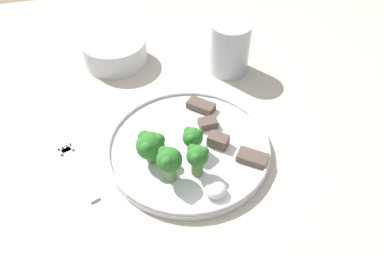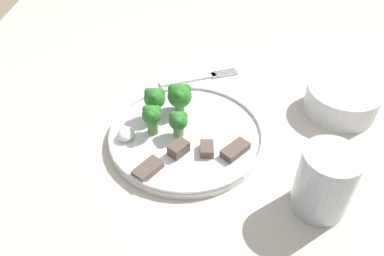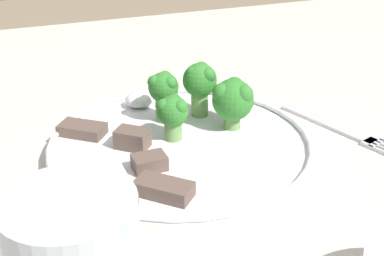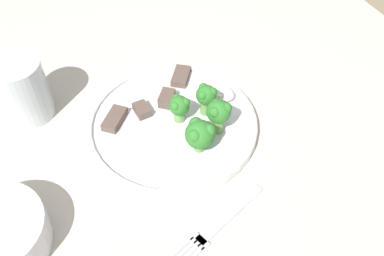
{
  "view_description": "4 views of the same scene",
  "coord_description": "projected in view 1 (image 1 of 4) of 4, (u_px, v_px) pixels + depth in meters",
  "views": [
    {
      "loc": [
        -0.06,
        -0.45,
        1.2
      ],
      "look_at": [
        0.04,
        -0.04,
        0.78
      ],
      "focal_mm": 35.0,
      "sensor_mm": 36.0,
      "label": 1
    },
    {
      "loc": [
        0.51,
        -0.02,
        1.19
      ],
      "look_at": [
        0.05,
        -0.04,
        0.78
      ],
      "focal_mm": 35.0,
      "sensor_mm": 36.0,
      "label": 2
    },
    {
      "loc": [
        0.19,
        0.4,
        1.01
      ],
      "look_at": [
        0.03,
        -0.04,
        0.77
      ],
      "focal_mm": 50.0,
      "sensor_mm": 36.0,
      "label": 3
    },
    {
      "loc": [
        -0.41,
        0.13,
        1.28
      ],
      "look_at": [
        0.01,
        -0.07,
        0.76
      ],
      "focal_mm": 42.0,
      "sensor_mm": 36.0,
      "label": 4
    }
  ],
  "objects": [
    {
      "name": "broccoli_floret_back_left",
      "position": [
        169.0,
        161.0,
        0.54
      ],
      "size": [
        0.04,
        0.04,
        0.06
      ],
      "color": "#709E56",
      "rests_on": "dinner_plate"
    },
    {
      "name": "broccoli_floret_near_rim_left",
      "position": [
        197.0,
        157.0,
        0.55
      ],
      "size": [
        0.03,
        0.03,
        0.06
      ],
      "color": "#709E56",
      "rests_on": "dinner_plate"
    },
    {
      "name": "cream_bowl",
      "position": [
        115.0,
        52.0,
        0.78
      ],
      "size": [
        0.13,
        0.13,
        0.05
      ],
      "color": "silver",
      "rests_on": "table"
    },
    {
      "name": "meat_slice_edge_slice",
      "position": [
        208.0,
        123.0,
        0.64
      ],
      "size": [
        0.03,
        0.02,
        0.01
      ],
      "color": "brown",
      "rests_on": "dinner_plate"
    },
    {
      "name": "meat_slice_front_slice",
      "position": [
        218.0,
        141.0,
        0.61
      ],
      "size": [
        0.04,
        0.04,
        0.02
      ],
      "color": "brown",
      "rests_on": "dinner_plate"
    },
    {
      "name": "broccoli_floret_center_left",
      "position": [
        193.0,
        138.0,
        0.58
      ],
      "size": [
        0.03,
        0.03,
        0.05
      ],
      "color": "#709E56",
      "rests_on": "dinner_plate"
    },
    {
      "name": "sauce_dollop",
      "position": [
        216.0,
        190.0,
        0.54
      ],
      "size": [
        0.03,
        0.03,
        0.02
      ],
      "color": "white",
      "rests_on": "dinner_plate"
    },
    {
      "name": "table",
      "position": [
        165.0,
        162.0,
        0.71
      ],
      "size": [
        1.39,
        1.14,
        0.74
      ],
      "color": "beige",
      "rests_on": "ground_plane"
    },
    {
      "name": "meat_slice_rear_slice",
      "position": [
        201.0,
        106.0,
        0.67
      ],
      "size": [
        0.05,
        0.05,
        0.01
      ],
      "color": "brown",
      "rests_on": "dinner_plate"
    },
    {
      "name": "drinking_glass",
      "position": [
        229.0,
        50.0,
        0.75
      ],
      "size": [
        0.08,
        0.08,
        0.1
      ],
      "color": "silver",
      "rests_on": "table"
    },
    {
      "name": "meat_slice_middle_slice",
      "position": [
        252.0,
        158.0,
        0.59
      ],
      "size": [
        0.05,
        0.05,
        0.01
      ],
      "color": "brown",
      "rests_on": "dinner_plate"
    },
    {
      "name": "dinner_plate",
      "position": [
        189.0,
        147.0,
        0.62
      ],
      "size": [
        0.27,
        0.27,
        0.02
      ],
      "color": "white",
      "rests_on": "table"
    },
    {
      "name": "fork",
      "position": [
        74.0,
        164.0,
        0.6
      ],
      "size": [
        0.08,
        0.17,
        0.0
      ],
      "color": "silver",
      "rests_on": "table"
    },
    {
      "name": "broccoli_floret_front_left",
      "position": [
        150.0,
        145.0,
        0.57
      ],
      "size": [
        0.05,
        0.04,
        0.06
      ],
      "color": "#709E56",
      "rests_on": "dinner_plate"
    }
  ]
}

